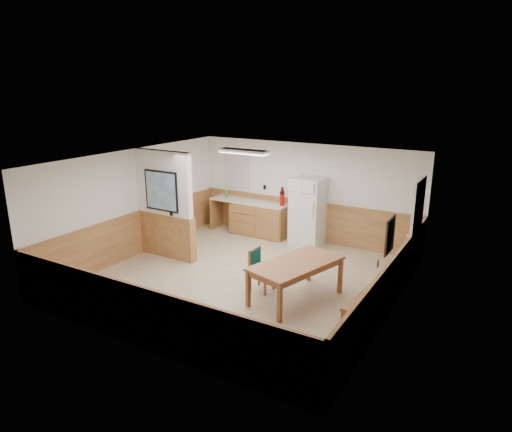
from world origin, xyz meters
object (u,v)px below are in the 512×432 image
Objects in this scene: dining_table at (296,267)px; dining_chair at (258,266)px; soap_bottle at (226,194)px; dining_bench at (367,301)px; fire_extinguisher at (282,197)px; refrigerator at (308,212)px.

dining_chair is at bearing -165.68° from dining_table.
dining_chair is 4.11× the size of soap_bottle.
dining_bench is 3.05× the size of fire_extinguisher.
dining_table is 4.12× the size of fire_extinguisher.
fire_extinguisher is (-1.01, 2.97, 0.62)m from dining_chair.
dining_bench is at bearing -31.72° from soap_bottle.
soap_bottle is (-1.74, 0.02, -0.11)m from fire_extinguisher.
soap_bottle reaches higher than dining_chair.
fire_extinguisher is (-3.22, 3.05, 0.77)m from dining_bench.
refrigerator is 3.53× the size of fire_extinguisher.
dining_bench is at bearing -49.85° from refrigerator.
soap_bottle is at bearing 154.88° from dining_bench.
soap_bottle is at bearing -159.50° from fire_extinguisher.
dining_table is at bearing -0.42° from dining_chair.
refrigerator reaches higher than dining_chair.
dining_table is (1.08, -2.93, -0.20)m from refrigerator.
dining_table is at bearing -175.59° from dining_bench.
refrigerator reaches higher than fire_extinguisher.
dining_bench is at bearing 13.92° from dining_table.
dining_chair is (-0.82, 0.03, -0.16)m from dining_table.
fire_extinguisher reaches higher than dining_table.
soap_bottle is at bearing 178.69° from refrigerator.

